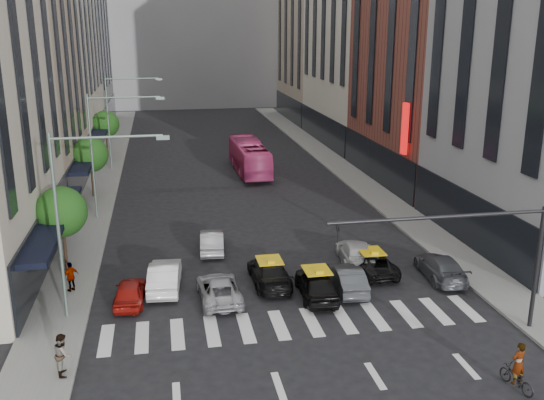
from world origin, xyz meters
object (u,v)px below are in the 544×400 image
bus (249,157)px  taxi_left (270,272)px  car_red (130,292)px  pedestrian_far (71,277)px  streetlamp_far (118,110)px  streetlamp_near (77,201)px  motorcycle (516,378)px  pedestrian_near (63,354)px  streetlamp_mid (105,140)px  car_white_front (165,276)px  taxi_center (317,284)px

bus → taxi_left: bearing=83.2°
car_red → bus: size_ratio=0.33×
pedestrian_far → streetlamp_far: bearing=-133.0°
streetlamp_near → pedestrian_far: bearing=110.2°
motorcycle → pedestrian_far: pedestrian_far is taller
bus → pedestrian_near: 36.16m
streetlamp_mid → pedestrian_near: bearing=-91.0°
car_red → motorcycle: (15.15, -10.58, -0.16)m
streetlamp_mid → motorcycle: size_ratio=5.09×
streetlamp_far → car_white_front: (3.78, -29.31, -5.15)m
taxi_center → streetlamp_near: bearing=3.9°
car_white_front → taxi_center: size_ratio=1.03×
taxi_left → streetlamp_near: bearing=12.9°
taxi_left → taxi_center: 2.98m
streetlamp_near → streetlamp_mid: (0.00, 16.00, 0.00)m
pedestrian_near → streetlamp_near: bearing=-9.8°
streetlamp_mid → pedestrian_near: streetlamp_mid is taller
car_red → taxi_center: taxi_center is taller
taxi_center → bus: bus is taller
streetlamp_far → car_red: size_ratio=2.45×
streetlamp_mid → bus: streetlamp_mid is taller
streetlamp_near → streetlamp_far: bearing=90.0°
streetlamp_mid → taxi_left: 17.47m
taxi_center → bus: (0.70, 28.48, 0.78)m
car_red → pedestrian_near: 6.90m
streetlamp_mid → pedestrian_near: size_ratio=5.07×
car_red → pedestrian_far: 3.58m
streetlamp_near → car_red: 5.77m
streetlamp_mid → pedestrian_far: streetlamp_mid is taller
streetlamp_mid → car_red: 15.82m
streetlamp_near → pedestrian_far: size_ratio=5.57×
car_red → taxi_left: bearing=-167.8°
pedestrian_near → pedestrian_far: (-0.74, 8.24, -0.08)m
car_red → streetlamp_mid: bearing=-78.1°
taxi_center → bus: 28.49m
taxi_left → bus: bus is taller
car_red → car_white_front: car_white_front is taller
bus → pedestrian_near: (-12.61, -33.89, -0.50)m
streetlamp_mid → car_white_front: bearing=-74.1°
bus → streetlamp_near: bearing=66.1°
car_white_front → pedestrian_far: (-4.88, 0.29, 0.20)m
bus → motorcycle: (4.89, -37.99, -1.07)m
car_red → pedestrian_near: pedestrian_near is taller
bus → motorcycle: 38.32m
motorcycle → pedestrian_far: 22.03m
taxi_center → car_white_front: bearing=-15.0°
taxi_center → motorcycle: (5.59, -9.52, -0.29)m
car_white_front → pedestrian_far: size_ratio=2.83×
streetlamp_mid → taxi_center: bearing=-53.9°
streetlamp_mid → pedestrian_far: (-1.10, -13.01, -4.95)m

